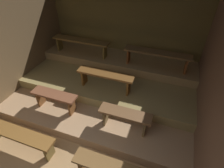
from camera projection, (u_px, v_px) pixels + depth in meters
The scene contains 13 objects.
ground at pixel (97, 113), 4.89m from camera, with size 5.62×5.45×0.08m, color #AA8254.
wall_back at pixel (124, 32), 5.78m from camera, with size 5.62×0.06×2.74m, color brown.
wall_left at pixel (8, 52), 4.69m from camera, with size 0.06×5.45×2.74m, color brown.
wall_right at pixel (212, 94), 3.36m from camera, with size 0.06×5.45×2.74m, color brown.
platform_lower at pixel (105, 94), 5.27m from camera, with size 4.82×3.36×0.25m, color tan.
platform_middle at pixel (111, 78), 5.48m from camera, with size 4.82×2.37×0.25m, color #9E8850.
platform_upper at pixel (118, 61), 5.82m from camera, with size 4.82×1.06×0.25m, color tan.
bench_floor_left at pixel (19, 136), 3.80m from camera, with size 1.67×0.32×0.48m.
bench_lower_left at pixel (55, 97), 4.42m from camera, with size 1.15×0.32×0.48m.
bench_lower_right at pixel (125, 116), 3.93m from camera, with size 1.15×0.32×0.48m.
bench_middle_center at pixel (105, 76), 4.66m from camera, with size 1.50×0.32×0.48m.
bench_upper_left at pixel (81, 42), 5.70m from camera, with size 1.88×0.32×0.48m.
bench_upper_right at pixel (157, 55), 5.04m from camera, with size 1.88×0.32×0.48m.
Camera 1 is at (1.56, -0.71, 3.57)m, focal length 28.91 mm.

